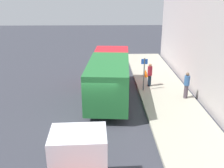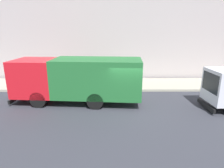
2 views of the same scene
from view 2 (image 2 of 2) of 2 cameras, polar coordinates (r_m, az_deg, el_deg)
name	(u,v)px [view 2 (image 2 of 2)]	position (r m, az deg, el deg)	size (l,w,h in m)	color
ground	(130,107)	(11.82, 5.37, -6.80)	(80.00, 80.00, 0.00)	#32343C
sidewalk	(125,84)	(16.27, 3.77, -0.07)	(3.52, 30.00, 0.17)	#A5A18F
building_facade	(124,15)	(17.95, 3.58, 19.70)	(0.50, 30.00, 11.51)	#B2A8A8
large_utility_truck	(77,78)	(12.31, -10.15, 1.81)	(3.03, 8.16, 2.80)	red
pedestrian_walking	(93,70)	(17.16, -5.57, 4.21)	(0.49, 0.49, 1.75)	#4C3F48
pedestrian_standing	(62,75)	(15.61, -14.65, 2.52)	(0.45, 0.45, 1.71)	black
traffic_cone_orange	(35,83)	(16.44, -21.70, 0.41)	(0.43, 0.43, 0.61)	orange
street_sign_post	(70,71)	(14.79, -12.18, 3.88)	(0.44, 0.08, 2.33)	#4C5156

